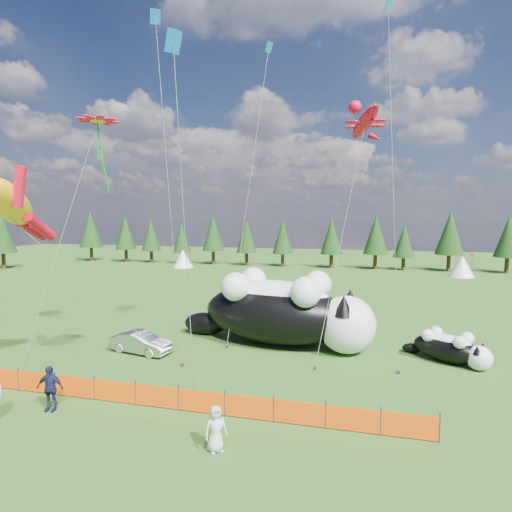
{
  "coord_description": "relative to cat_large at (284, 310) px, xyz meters",
  "views": [
    {
      "loc": [
        7.86,
        -17.63,
        8.04
      ],
      "look_at": [
        2.58,
        4.0,
        5.81
      ],
      "focal_mm": 28.0,
      "sensor_mm": 36.0,
      "label": 1
    }
  ],
  "objects": [
    {
      "name": "diamond_kite_d",
      "position": [
        -2.43,
        6.08,
        17.29
      ],
      "size": [
        1.3,
        8.63,
        22.06
      ],
      "color": "#0B7688",
      "rests_on": "ground"
    },
    {
      "name": "flower_kite",
      "position": [
        -10.31,
        -3.47,
        11.15
      ],
      "size": [
        3.15,
        7.54,
        14.63
      ],
      "color": "red",
      "rests_on": "ground"
    },
    {
      "name": "cat_small",
      "position": [
        9.44,
        -0.92,
        -1.35
      ],
      "size": [
        4.3,
        3.44,
        1.76
      ],
      "rotation": [
        0.0,
        0.0,
        -0.59
      ],
      "color": "black",
      "rests_on": "ground"
    },
    {
      "name": "festival_tents",
      "position": [
        7.25,
        33.48,
        -0.79
      ],
      "size": [
        50.0,
        3.2,
        2.8
      ],
      "primitive_type": null,
      "color": "white",
      "rests_on": "ground"
    },
    {
      "name": "tree_line",
      "position": [
        -3.75,
        38.48,
        1.81
      ],
      "size": [
        90.0,
        4.0,
        8.0
      ],
      "primitive_type": null,
      "color": "black",
      "rests_on": "ground"
    },
    {
      "name": "diamond_kite_c",
      "position": [
        -2.83,
        -9.15,
        12.1
      ],
      "size": [
        0.88,
        1.63,
        15.63
      ],
      "color": "blue",
      "rests_on": "ground"
    },
    {
      "name": "diamond_kite_a",
      "position": [
        -7.21,
        -2.02,
        16.44
      ],
      "size": [
        3.29,
        3.55,
        20.41
      ],
      "color": "blue",
      "rests_on": "ground"
    },
    {
      "name": "diamond_kite_b",
      "position": [
        5.93,
        2.56,
        17.04
      ],
      "size": [
        1.09,
        6.81,
        21.99
      ],
      "color": "#0B7688",
      "rests_on": "ground"
    },
    {
      "name": "ground",
      "position": [
        -3.75,
        -6.52,
        -2.19
      ],
      "size": [
        160.0,
        160.0,
        0.0
      ],
      "primitive_type": "plane",
      "color": "#10380A",
      "rests_on": "ground"
    },
    {
      "name": "cat_large",
      "position": [
        0.0,
        0.0,
        0.0
      ],
      "size": [
        12.7,
        5.94,
        4.6
      ],
      "rotation": [
        0.0,
        0.0,
        -0.16
      ],
      "color": "black",
      "rests_on": "ground"
    },
    {
      "name": "gecko_kite",
      "position": [
        4.76,
        7.72,
        12.87
      ],
      "size": [
        5.13,
        15.0,
        18.94
      ],
      "color": "red",
      "rests_on": "ground"
    },
    {
      "name": "car",
      "position": [
        -7.9,
        -3.54,
        -1.57
      ],
      "size": [
        3.92,
        1.96,
        1.23
      ],
      "primitive_type": "imported",
      "rotation": [
        0.0,
        0.0,
        1.39
      ],
      "color": "#B2B2B7",
      "rests_on": "ground"
    },
    {
      "name": "spectator_e",
      "position": [
        -0.3,
        -11.87,
        -1.38
      ],
      "size": [
        0.94,
        0.9,
        1.61
      ],
      "primitive_type": "imported",
      "rotation": [
        0.0,
        0.0,
        0.68
      ],
      "color": "silver",
      "rests_on": "ground"
    },
    {
      "name": "spectator_c",
      "position": [
        -7.94,
        -10.76,
        -1.23
      ],
      "size": [
        1.2,
        0.75,
        1.92
      ],
      "primitive_type": "imported",
      "rotation": [
        0.0,
        0.0,
        0.16
      ],
      "color": "#151B3B",
      "rests_on": "ground"
    },
    {
      "name": "superhero_kite",
      "position": [
        -11.18,
        -8.92,
        6.43
      ],
      "size": [
        7.84,
        7.99,
        11.91
      ],
      "color": "#F9AA0D",
      "rests_on": "ground"
    },
    {
      "name": "safety_fence",
      "position": [
        -3.75,
        -9.52,
        -1.68
      ],
      "size": [
        22.06,
        0.06,
        1.1
      ],
      "color": "#262626",
      "rests_on": "ground"
    }
  ]
}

